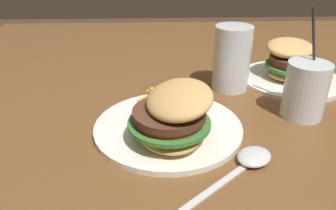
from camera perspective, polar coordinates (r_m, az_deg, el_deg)
The scene contains 6 objects.
dining_table at distance 0.65m, azimuth 6.76°, elevation -11.77°, with size 1.61×1.36×0.71m.
meal_plate_near at distance 0.55m, azimuth 0.49°, elevation -2.31°, with size 0.26×0.26×0.11m.
beer_glass at distance 0.73m, azimuth 11.02°, elevation 7.74°, with size 0.08×0.08×0.14m.
juice_glass at distance 0.66m, azimuth 22.77°, elevation 2.23°, with size 0.08×0.08×0.20m.
spoon at distance 0.52m, azimuth 14.30°, elevation -9.07°, with size 0.14×0.16×0.02m.
meal_plate_far at distance 0.82m, azimuth 20.70°, elevation 6.25°, with size 0.23×0.23×0.10m.
Camera 1 is at (0.50, -0.10, 1.02)m, focal length 35.00 mm.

